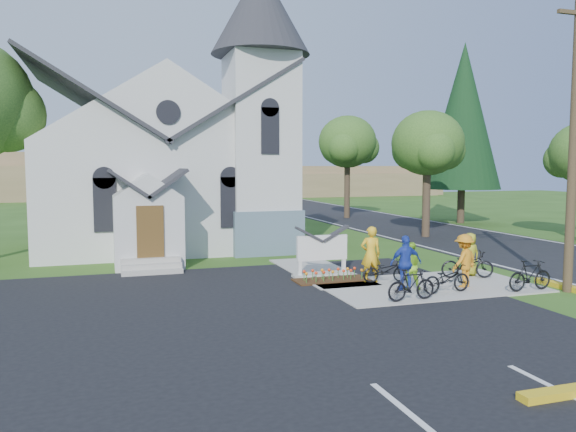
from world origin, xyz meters
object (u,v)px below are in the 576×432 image
object	(u,v)px
cyclist_0	(371,254)
bike_2	(447,279)
cyclist_4	(470,254)
bike_4	(467,264)
cyclist_2	(406,263)
bike_1	(411,285)
cyclist_3	(464,261)
utility_pole	(576,120)
bike_0	(386,270)
cyclist_1	(410,266)
church_sign	(322,248)
bike_3	(530,275)

from	to	relation	value
cyclist_0	bike_2	distance (m)	2.74
cyclist_4	bike_4	distance (m)	0.54
cyclist_2	cyclist_0	bearing A→B (deg)	-65.84
bike_1	cyclist_3	world-z (taller)	cyclist_3
utility_pole	cyclist_4	distance (m)	5.68
bike_0	cyclist_4	size ratio (longest dim) A/B	1.02
cyclist_3	bike_2	bearing A→B (deg)	7.72
cyclist_0	cyclist_4	distance (m)	3.87
cyclist_1	cyclist_4	size ratio (longest dim) A/B	0.98
bike_4	cyclist_1	bearing A→B (deg)	126.79
cyclist_1	cyclist_4	distance (m)	3.46
bike_0	bike_4	size ratio (longest dim) A/B	0.86
bike_1	church_sign	bearing A→B (deg)	10.79
bike_0	cyclist_1	bearing A→B (deg)	-160.85
cyclist_3	cyclist_4	xyz separation A→B (m)	(1.32, 1.53, -0.09)
bike_4	bike_1	bearing A→B (deg)	140.80
church_sign	bike_3	bearing A→B (deg)	-39.67
cyclist_0	cyclist_2	distance (m)	1.60
bike_2	bike_3	xyz separation A→B (m)	(2.67, -0.56, 0.05)
bike_4	utility_pole	bearing A→B (deg)	-127.03
bike_0	bike_2	distance (m)	2.26
church_sign	cyclist_1	world-z (taller)	church_sign
cyclist_0	cyclist_2	xyz separation A→B (m)	(0.47, -1.53, -0.07)
utility_pole	cyclist_2	xyz separation A→B (m)	(-4.96, 1.57, -4.48)
utility_pole	bike_4	size ratio (longest dim) A/B	5.44
church_sign	bike_2	size ratio (longest dim) A/B	1.29
bike_4	cyclist_4	bearing A→B (deg)	-27.41
bike_2	cyclist_4	xyz separation A→B (m)	(2.36, 2.12, 0.32)
bike_3	cyclist_3	bearing A→B (deg)	52.51
utility_pole	bike_3	bearing A→B (deg)	166.60
cyclist_3	cyclist_4	distance (m)	2.02
cyclist_1	bike_1	world-z (taller)	cyclist_1
cyclist_1	bike_2	bearing A→B (deg)	155.46
cyclist_1	bike_4	distance (m)	3.06
utility_pole	bike_2	distance (m)	6.34
bike_0	bike_3	size ratio (longest dim) A/B	0.96
bike_0	utility_pole	bearing A→B (deg)	-110.54
cyclist_1	cyclist_2	bearing A→B (deg)	44.48
cyclist_4	bike_4	world-z (taller)	cyclist_4
utility_pole	cyclist_2	world-z (taller)	utility_pole
church_sign	cyclist_0	bearing A→B (deg)	-54.69
bike_0	cyclist_3	world-z (taller)	cyclist_3
cyclist_0	bike_0	bearing A→B (deg)	164.61
cyclist_4	cyclist_2	bearing A→B (deg)	25.19
church_sign	bike_4	world-z (taller)	church_sign
utility_pole	cyclist_2	distance (m)	6.86
cyclist_4	bike_3	bearing A→B (deg)	99.11
cyclist_1	bike_1	distance (m)	1.57
utility_pole	cyclist_0	world-z (taller)	utility_pole
cyclist_0	cyclist_1	xyz separation A→B (m)	(0.66, -1.44, -0.19)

